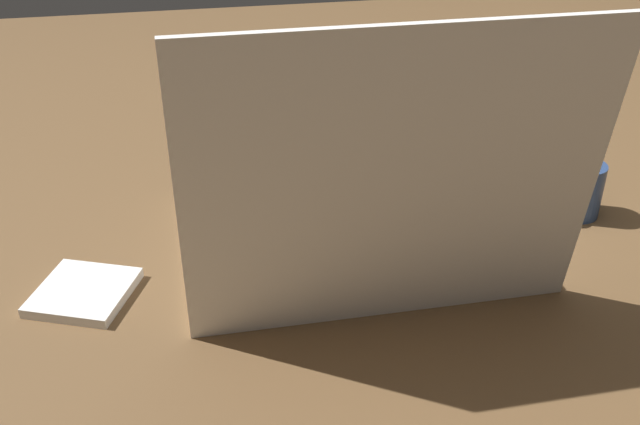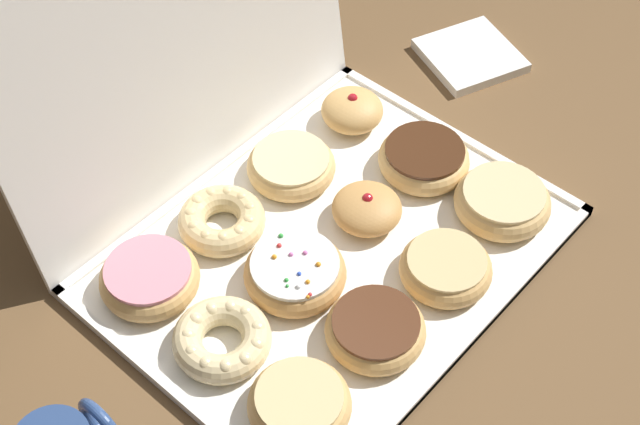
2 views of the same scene
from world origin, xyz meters
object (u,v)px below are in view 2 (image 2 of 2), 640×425
Objects in this scene: pink_frosted_donut_8 at (149,278)px; napkin_stack at (470,56)px; donut_box at (332,252)px; jelly_filled_donut_6 at (366,208)px; chocolate_frosted_donut_1 at (375,329)px; glazed_ring_donut_3 at (502,201)px; cruller_donut_4 at (224,340)px; glazed_ring_donut_10 at (291,166)px; glazed_ring_donut_0 at (299,403)px; jelly_filled_donut_11 at (352,110)px; cruller_donut_9 at (222,220)px; glazed_ring_donut_2 at (446,268)px; chocolate_frosted_donut_7 at (426,159)px; sprinkle_donut_5 at (298,275)px.

napkin_stack is at bearing -3.18° from pink_frosted_donut_8.
donut_box is 0.07m from jelly_filled_donut_6.
donut_box is at bearing 61.47° from chocolate_frosted_donut_1.
glazed_ring_donut_3 reaches higher than cruller_donut_4.
cruller_donut_4 is 0.87× the size of napkin_stack.
glazed_ring_donut_10 is 0.36m from napkin_stack.
jelly_filled_donut_11 is (0.38, 0.25, 0.00)m from glazed_ring_donut_0.
cruller_donut_4 is 0.18m from cruller_donut_9.
glazed_ring_donut_3 is at bearing -0.04° from glazed_ring_donut_0.
jelly_filled_donut_11 is at bearing 170.60° from napkin_stack.
glazed_ring_donut_2 is 1.02× the size of cruller_donut_9.
donut_box is 0.18m from chocolate_frosted_donut_7.
glazed_ring_donut_10 is (-0.12, 0.13, -0.00)m from chocolate_frosted_donut_7.
glazed_ring_donut_2 is (0.06, -0.13, 0.02)m from donut_box.
glazed_ring_donut_0 is 0.92× the size of sprinkle_donut_5.
chocolate_frosted_donut_1 is 1.02× the size of cruller_donut_4.
jelly_filled_donut_6 is (0.07, 0.00, 0.03)m from donut_box.
jelly_filled_donut_11 is (0.37, 0.00, 0.00)m from pink_frosted_donut_8.
cruller_donut_9 is (-0.25, 0.13, -0.00)m from chocolate_frosted_donut_7.
glazed_ring_donut_10 is at bearing -0.04° from pink_frosted_donut_8.
glazed_ring_donut_3 is 0.45m from pink_frosted_donut_8.
cruller_donut_9 is at bearing 179.55° from glazed_ring_donut_10.
cruller_donut_9 is 1.28× the size of jelly_filled_donut_11.
glazed_ring_donut_0 is 0.38m from glazed_ring_donut_3.
jelly_filled_donut_6 is at bearing 178.14° from chocolate_frosted_donut_7.
donut_box is at bearing 4.01° from sprinkle_donut_5.
jelly_filled_donut_6 is at bearing -134.03° from jelly_filled_donut_11.
jelly_filled_donut_11 is (0.12, 0.13, 0.00)m from jelly_filled_donut_6.
chocolate_frosted_donut_1 reaches higher than napkin_stack.
pink_frosted_donut_8 reaches higher than cruller_donut_4.
jelly_filled_donut_11 is at bearing 45.97° from jelly_filled_donut_6.
pink_frosted_donut_8 is at bearing 146.53° from donut_box.
pink_frosted_donut_8 reaches higher than chocolate_frosted_donut_1.
donut_box is 0.23m from jelly_filled_donut_11.
chocolate_frosted_donut_7 is (0.13, 0.13, 0.00)m from glazed_ring_donut_2.
glazed_ring_donut_10 is at bearing 89.63° from glazed_ring_donut_2.
cruller_donut_9 is at bearing 137.11° from jelly_filled_donut_6.
pink_frosted_donut_8 is 0.37m from jelly_filled_donut_11.
glazed_ring_donut_0 is 0.24m from pink_frosted_donut_8.
donut_box is 0.23m from glazed_ring_donut_0.
chocolate_frosted_donut_7 is at bearing -0.86° from donut_box.
donut_box is 0.43m from napkin_stack.
glazed_ring_donut_0 reaches higher than napkin_stack.
glazed_ring_donut_2 reaches higher than donut_box.
cruller_donut_4 reaches higher than napkin_stack.
glazed_ring_donut_3 is 1.05× the size of glazed_ring_donut_10.
glazed_ring_donut_2 is at bearing -44.67° from sprinkle_donut_5.
glazed_ring_donut_3 is at bearing -61.94° from glazed_ring_donut_10.
chocolate_frosted_donut_1 is at bearing -0.59° from glazed_ring_donut_0.
jelly_filled_donut_11 reaches higher than pink_frosted_donut_8.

